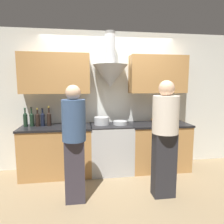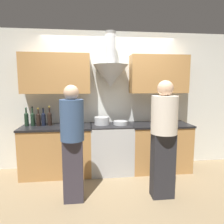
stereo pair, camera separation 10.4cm
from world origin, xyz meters
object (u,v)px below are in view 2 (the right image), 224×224
Objects in this scene: wine_bottle_2 at (38,119)px; wine_bottle_1 at (33,118)px; stock_pot at (102,121)px; wine_bottle_0 at (26,118)px; wine_bottle_4 at (50,118)px; orange_fruit at (155,120)px; person_foreground_left at (72,139)px; person_foreground_right at (164,135)px; stove_range at (111,148)px; wine_bottle_3 at (44,118)px; mixing_bowl at (120,123)px.

wine_bottle_1 is at bearing 173.95° from wine_bottle_2.
wine_bottle_0 is at bearing 179.31° from stock_pot.
wine_bottle_4 is 0.94m from stock_pot.
orange_fruit is at bearing 3.49° from wine_bottle_2.
wine_bottle_4 is at bearing 115.78° from person_foreground_left.
wine_bottle_0 is 0.11m from wine_bottle_1.
wine_bottle_0 is 3.77× the size of orange_fruit.
person_foreground_right is (1.93, -1.01, -0.09)m from wine_bottle_2.
wine_bottle_4 is at bearing 175.95° from stove_range.
orange_fruit is at bearing 3.37° from wine_bottle_3.
wine_bottle_0 is at bearing 178.97° from wine_bottle_2.
person_foreground_right is at bearing -25.35° from wine_bottle_0.
stove_range is at bearing -3.07° from wine_bottle_1.
person_foreground_left is at bearing -143.50° from orange_fruit.
wine_bottle_0 reaches higher than wine_bottle_2.
stove_range is 1.02m from orange_fruit.
person_foreground_left is at bearing -59.36° from wine_bottle_3.
person_foreground_right is at bearing -28.90° from wine_bottle_3.
wine_bottle_3 is (0.09, 0.01, 0.00)m from wine_bottle_2.
person_foreground_left reaches higher than wine_bottle_3.
orange_fruit is (1.05, 0.14, -0.03)m from stock_pot.
wine_bottle_3 is 0.11m from wine_bottle_4.
person_foreground_right reaches higher than stock_pot.
wine_bottle_2 is at bearing -1.03° from wine_bottle_0.
wine_bottle_3 reaches higher than stock_pot.
wine_bottle_3 is 2.10m from orange_fruit.
wine_bottle_4 is at bearing 1.48° from wine_bottle_0.
wine_bottle_2 is 0.20× the size of person_foreground_left.
person_foreground_right is at bearing -1.25° from person_foreground_left.
wine_bottle_3 is (0.19, -0.00, -0.00)m from wine_bottle_1.
orange_fruit is at bearing 36.50° from person_foreground_left.
mixing_bowl is 0.16× the size of person_foreground_right.
orange_fruit is at bearing 3.06° from wine_bottle_1.
stove_range is at bearing -2.84° from wine_bottle_2.
stove_range is 1.61m from wine_bottle_0.
wine_bottle_4 is 1.28m from mixing_bowl.
person_foreground_left reaches higher than wine_bottle_0.
stock_pot is (0.94, -0.03, -0.07)m from wine_bottle_4.
mixing_bowl is at bearing -2.22° from wine_bottle_0.
wine_bottle_4 is (-1.11, 0.08, 0.57)m from stove_range.
orange_fruit is (0.71, 0.19, 0.01)m from mixing_bowl.
wine_bottle_2 is 1.13m from stock_pot.
stove_range is at bearing -17.09° from stock_pot.
wine_bottle_1 is 1.33× the size of mixing_bowl.
stock_pot is at bearing -1.21° from wine_bottle_3.
wine_bottle_1 reaches higher than wine_bottle_3.
person_foreground_left is at bearing -115.26° from stock_pot.
wine_bottle_2 is at bearing 124.42° from person_foreground_left.
stove_range is at bearing -3.49° from wine_bottle_3.
mixing_bowl is (1.28, -0.08, -0.10)m from wine_bottle_4.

